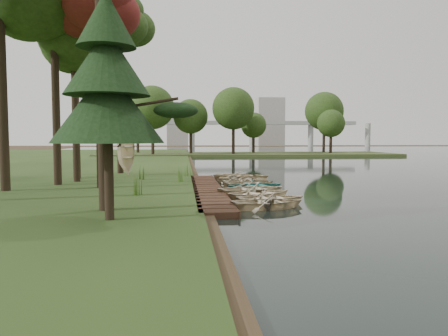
{
  "coord_description": "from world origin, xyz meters",
  "views": [
    {
      "loc": [
        -2.96,
        -24.2,
        3.12
      ],
      "look_at": [
        -0.72,
        -0.35,
        1.44
      ],
      "focal_mm": 35.0,
      "sensor_mm": 36.0,
      "label": 1
    }
  ],
  "objects": [
    {
      "name": "tree_2",
      "position": [
        -7.61,
        0.93,
        10.14
      ],
      "size": [
        3.82,
        3.82,
        11.66
      ],
      "color": "black",
      "rests_on": "bank"
    },
    {
      "name": "rowboat_1",
      "position": [
        1.07,
        -4.48,
        0.38
      ],
      "size": [
        3.44,
        2.63,
        0.66
      ],
      "primitive_type": "imported",
      "rotation": [
        0.0,
        0.0,
        1.69
      ],
      "color": "beige",
      "rests_on": "water"
    },
    {
      "name": "reeds_2",
      "position": [
        -5.77,
        5.62,
        0.77
      ],
      "size": [
        0.6,
        0.6,
        0.94
      ],
      "primitive_type": "cone",
      "color": "#3F661E",
      "rests_on": "bank"
    },
    {
      "name": "pine_tree",
      "position": [
        -5.5,
        -9.05,
        4.98
      ],
      "size": [
        3.8,
        3.8,
        7.73
      ],
      "color": "black",
      "rests_on": "bank"
    },
    {
      "name": "stored_rowboat",
      "position": [
        -7.17,
        9.05,
        0.7
      ],
      "size": [
        4.66,
        4.21,
        0.79
      ],
      "primitive_type": "imported",
      "rotation": [
        3.14,
        0.0,
        1.08
      ],
      "color": "beige",
      "rests_on": "bank"
    },
    {
      "name": "reeds_1",
      "position": [
        -3.16,
        3.53,
        0.75
      ],
      "size": [
        0.6,
        0.6,
        0.9
      ],
      "primitive_type": "cone",
      "color": "#3F661E",
      "rests_on": "bank"
    },
    {
      "name": "reeds_0",
      "position": [
        -5.16,
        -2.72,
        0.79
      ],
      "size": [
        0.6,
        0.6,
        0.99
      ],
      "primitive_type": "cone",
      "color": "#3F661E",
      "rests_on": "bank"
    },
    {
      "name": "tree_4",
      "position": [
        -9.76,
        4.44,
        8.99
      ],
      "size": [
        4.42,
        4.42,
        10.66
      ],
      "color": "black",
      "rests_on": "bank"
    },
    {
      "name": "rowboat_6",
      "position": [
        1.08,
        3.52,
        0.36
      ],
      "size": [
        3.41,
        2.74,
        0.63
      ],
      "primitive_type": "imported",
      "rotation": [
        0.0,
        0.0,
        1.78
      ],
      "color": "beige",
      "rests_on": "water"
    },
    {
      "name": "rowboat_8",
      "position": [
        1.17,
        6.37,
        0.46
      ],
      "size": [
        4.66,
        4.02,
        0.81
      ],
      "primitive_type": "imported",
      "rotation": [
        0.0,
        0.0,
        1.2
      ],
      "color": "beige",
      "rests_on": "water"
    },
    {
      "name": "ground",
      "position": [
        0.0,
        0.0,
        0.0
      ],
      "size": [
        300.0,
        300.0,
        0.0
      ],
      "primitive_type": "plane",
      "color": "#3D2F1D"
    },
    {
      "name": "building_a",
      "position": [
        30.0,
        140.0,
        9.0
      ],
      "size": [
        10.0,
        8.0,
        18.0
      ],
      "primitive_type": "cube",
      "color": "#A5A5A0",
      "rests_on": "ground"
    },
    {
      "name": "building_b",
      "position": [
        -5.0,
        145.0,
        6.0
      ],
      "size": [
        8.0,
        8.0,
        12.0
      ],
      "primitive_type": "cube",
      "color": "#A5A5A0",
      "rests_on": "ground"
    },
    {
      "name": "tree_3",
      "position": [
        -10.44,
        2.62,
        10.81
      ],
      "size": [
        5.12,
        5.12,
        12.79
      ],
      "color": "black",
      "rests_on": "bank"
    },
    {
      "name": "boardwalk",
      "position": [
        -1.6,
        0.0,
        0.15
      ],
      "size": [
        1.6,
        16.0,
        0.3
      ],
      "primitive_type": "cube",
      "color": "#3B2316",
      "rests_on": "ground"
    },
    {
      "name": "reeds_3",
      "position": [
        -2.6,
        7.41,
        0.8
      ],
      "size": [
        0.6,
        0.6,
        0.99
      ],
      "primitive_type": "cone",
      "color": "#3F661E",
      "rests_on": "bank"
    },
    {
      "name": "peninsula",
      "position": [
        8.0,
        50.0,
        0.23
      ],
      "size": [
        50.0,
        14.0,
        0.45
      ],
      "primitive_type": "cube",
      "color": "#3B4920",
      "rests_on": "ground"
    },
    {
      "name": "rowboat_5",
      "position": [
        1.16,
        2.09,
        0.39
      ],
      "size": [
        3.93,
        3.37,
        0.69
      ],
      "primitive_type": "imported",
      "rotation": [
        0.0,
        0.0,
        1.93
      ],
      "color": "beige",
      "rests_on": "water"
    },
    {
      "name": "tree_6",
      "position": [
        -7.92,
        10.92,
        11.77
      ],
      "size": [
        4.06,
        4.06,
        13.45
      ],
      "color": "black",
      "rests_on": "bank"
    },
    {
      "name": "rowboat_3",
      "position": [
        0.71,
        -1.35,
        0.43
      ],
      "size": [
        4.33,
        3.64,
        0.77
      ],
      "primitive_type": "imported",
      "rotation": [
        0.0,
        0.0,
        1.88
      ],
      "color": "beige",
      "rests_on": "water"
    },
    {
      "name": "far_trees",
      "position": [
        4.67,
        50.0,
        6.43
      ],
      "size": [
        45.6,
        5.6,
        8.8
      ],
      "color": "black",
      "rests_on": "peninsula"
    },
    {
      "name": "bridge",
      "position": [
        12.31,
        120.0,
        7.08
      ],
      "size": [
        95.9,
        4.0,
        8.6
      ],
      "color": "#A5A5A0",
      "rests_on": "ground"
    },
    {
      "name": "rowboat_4",
      "position": [
        1.28,
        0.57,
        0.39
      ],
      "size": [
        3.93,
        3.34,
        0.69
      ],
      "primitive_type": "imported",
      "rotation": [
        0.0,
        0.0,
        1.91
      ],
      "color": "teal",
      "rests_on": "water"
    },
    {
      "name": "rowboat_2",
      "position": [
        0.9,
        -2.9,
        0.41
      ],
      "size": [
        4.18,
        3.7,
        0.72
      ],
      "primitive_type": "imported",
      "rotation": [
        0.0,
        0.0,
        2.01
      ],
      "color": "beige",
      "rests_on": "water"
    },
    {
      "name": "rowboat_0",
      "position": [
        0.71,
        -5.73,
        0.38
      ],
      "size": [
        3.55,
        2.81,
        0.66
      ],
      "primitive_type": "imported",
      "rotation": [
        0.0,
        0.0,
        1.74
      ],
      "color": "beige",
      "rests_on": "water"
    },
    {
      "name": "rowboat_7",
      "position": [
        0.96,
        4.86,
        0.38
      ],
      "size": [
        3.81,
        3.37,
        0.66
      ],
      "primitive_type": "imported",
      "rotation": [
        0.0,
        0.0,
        1.14
      ],
      "color": "beige",
      "rests_on": "water"
    }
  ]
}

